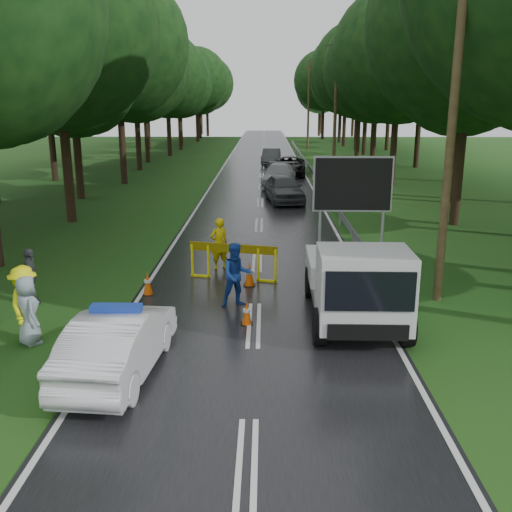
{
  "coord_description": "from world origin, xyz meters",
  "views": [
    {
      "loc": [
        0.27,
        -13.49,
        5.48
      ],
      "look_at": [
        0.02,
        1.88,
        1.3
      ],
      "focal_mm": 40.0,
      "sensor_mm": 36.0,
      "label": 1
    }
  ],
  "objects_px": {
    "queue_car_first": "(284,188)",
    "queue_car_fourth": "(271,156)",
    "civilian": "(237,275)",
    "queue_car_second": "(279,176)",
    "barrier": "(233,253)",
    "officer": "(219,244)",
    "queue_car_third": "(290,166)",
    "work_truck": "(356,281)",
    "police_sedan": "(119,343)"
  },
  "relations": [
    {
      "from": "police_sedan",
      "to": "queue_car_fourth",
      "type": "height_order",
      "value": "police_sedan"
    },
    {
      "from": "police_sedan",
      "to": "queue_car_third",
      "type": "relative_size",
      "value": 0.84
    },
    {
      "from": "queue_car_third",
      "to": "queue_car_fourth",
      "type": "xyz_separation_m",
      "value": [
        -1.36,
        8.02,
        -0.01
      ]
    },
    {
      "from": "work_truck",
      "to": "queue_car_second",
      "type": "height_order",
      "value": "work_truck"
    },
    {
      "from": "officer",
      "to": "queue_car_third",
      "type": "bearing_deg",
      "value": -125.9
    },
    {
      "from": "work_truck",
      "to": "barrier",
      "type": "bearing_deg",
      "value": 134.01
    },
    {
      "from": "work_truck",
      "to": "civilian",
      "type": "height_order",
      "value": "work_truck"
    },
    {
      "from": "work_truck",
      "to": "queue_car_first",
      "type": "bearing_deg",
      "value": 94.71
    },
    {
      "from": "police_sedan",
      "to": "queue_car_third",
      "type": "distance_m",
      "value": 33.43
    },
    {
      "from": "civilian",
      "to": "queue_car_third",
      "type": "distance_m",
      "value": 29.06
    },
    {
      "from": "barrier",
      "to": "civilian",
      "type": "bearing_deg",
      "value": -70.92
    },
    {
      "from": "barrier",
      "to": "civilian",
      "type": "xyz_separation_m",
      "value": [
        0.23,
        -2.36,
        0.0
      ]
    },
    {
      "from": "queue_car_first",
      "to": "queue_car_fourth",
      "type": "relative_size",
      "value": 1.08
    },
    {
      "from": "police_sedan",
      "to": "queue_car_first",
      "type": "bearing_deg",
      "value": -96.26
    },
    {
      "from": "queue_car_first",
      "to": "queue_car_fourth",
      "type": "height_order",
      "value": "queue_car_first"
    },
    {
      "from": "barrier",
      "to": "queue_car_third",
      "type": "relative_size",
      "value": 0.55
    },
    {
      "from": "queue_car_first",
      "to": "queue_car_third",
      "type": "relative_size",
      "value": 0.9
    },
    {
      "from": "queue_car_first",
      "to": "work_truck",
      "type": "bearing_deg",
      "value": -94.01
    },
    {
      "from": "work_truck",
      "to": "queue_car_third",
      "type": "distance_m",
      "value": 30.09
    },
    {
      "from": "police_sedan",
      "to": "barrier",
      "type": "relative_size",
      "value": 1.53
    },
    {
      "from": "work_truck",
      "to": "queue_car_first",
      "type": "distance_m",
      "value": 18.1
    },
    {
      "from": "queue_car_second",
      "to": "queue_car_fourth",
      "type": "distance_m",
      "value": 14.06
    },
    {
      "from": "work_truck",
      "to": "queue_car_third",
      "type": "relative_size",
      "value": 1.01
    },
    {
      "from": "police_sedan",
      "to": "officer",
      "type": "height_order",
      "value": "officer"
    },
    {
      "from": "queue_car_first",
      "to": "queue_car_fourth",
      "type": "xyz_separation_m",
      "value": [
        -0.53,
        20.05,
        -0.08
      ]
    },
    {
      "from": "barrier",
      "to": "queue_car_fourth",
      "type": "height_order",
      "value": "queue_car_fourth"
    },
    {
      "from": "work_truck",
      "to": "queue_car_second",
      "type": "xyz_separation_m",
      "value": [
        -1.38,
        24.05,
        -0.36
      ]
    },
    {
      "from": "barrier",
      "to": "civilian",
      "type": "distance_m",
      "value": 2.37
    },
    {
      "from": "civilian",
      "to": "queue_car_second",
      "type": "bearing_deg",
      "value": 66.86
    },
    {
      "from": "queue_car_second",
      "to": "queue_car_fourth",
      "type": "relative_size",
      "value": 1.21
    },
    {
      "from": "queue_car_fourth",
      "to": "police_sedan",
      "type": "bearing_deg",
      "value": -89.64
    },
    {
      "from": "police_sedan",
      "to": "work_truck",
      "type": "relative_size",
      "value": 0.83
    },
    {
      "from": "police_sedan",
      "to": "queue_car_fourth",
      "type": "distance_m",
      "value": 41.24
    },
    {
      "from": "officer",
      "to": "queue_car_third",
      "type": "relative_size",
      "value": 0.35
    },
    {
      "from": "officer",
      "to": "queue_car_fourth",
      "type": "distance_m",
      "value": 33.42
    },
    {
      "from": "officer",
      "to": "queue_car_second",
      "type": "xyz_separation_m",
      "value": [
        2.46,
        19.31,
        -0.14
      ]
    },
    {
      "from": "queue_car_second",
      "to": "queue_car_fourth",
      "type": "xyz_separation_m",
      "value": [
        -0.39,
        14.05,
        -0.05
      ]
    },
    {
      "from": "work_truck",
      "to": "queue_car_fourth",
      "type": "relative_size",
      "value": 1.22
    },
    {
      "from": "work_truck",
      "to": "queue_car_third",
      "type": "height_order",
      "value": "work_truck"
    },
    {
      "from": "work_truck",
      "to": "civilian",
      "type": "relative_size",
      "value": 2.88
    },
    {
      "from": "work_truck",
      "to": "civilian",
      "type": "xyz_separation_m",
      "value": [
        -3.07,
        1.15,
        -0.21
      ]
    },
    {
      "from": "civilian",
      "to": "work_truck",
      "type": "bearing_deg",
      "value": -39.46
    },
    {
      "from": "civilian",
      "to": "queue_car_first",
      "type": "xyz_separation_m",
      "value": [
        1.83,
        16.9,
        -0.11
      ]
    },
    {
      "from": "queue_car_third",
      "to": "officer",
      "type": "bearing_deg",
      "value": -94.42
    },
    {
      "from": "civilian",
      "to": "queue_car_second",
      "type": "distance_m",
      "value": 22.97
    },
    {
      "from": "queue_car_second",
      "to": "queue_car_third",
      "type": "xyz_separation_m",
      "value": [
        0.96,
        6.03,
        -0.04
      ]
    },
    {
      "from": "barrier",
      "to": "queue_car_fourth",
      "type": "relative_size",
      "value": 0.66
    },
    {
      "from": "work_truck",
      "to": "officer",
      "type": "bearing_deg",
      "value": 129.71
    },
    {
      "from": "barrier",
      "to": "queue_car_second",
      "type": "distance_m",
      "value": 20.63
    },
    {
      "from": "police_sedan",
      "to": "officer",
      "type": "bearing_deg",
      "value": -96.05
    }
  ]
}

